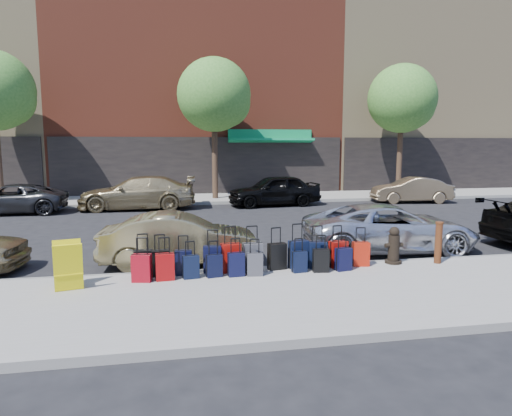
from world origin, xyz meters
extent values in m
plane|color=black|center=(0.00, 0.00, 0.00)|extent=(120.00, 120.00, 0.00)
cube|color=gray|center=(0.00, -6.50, 0.07)|extent=(60.00, 4.00, 0.15)
cube|color=gray|center=(0.00, 10.00, 0.07)|extent=(60.00, 4.00, 0.15)
cube|color=gray|center=(0.00, -4.48, 0.07)|extent=(60.00, 0.08, 0.15)
cube|color=gray|center=(0.00, 7.98, 0.07)|extent=(60.00, 0.08, 0.15)
cube|color=maroon|center=(0.00, 18.00, 10.00)|extent=(17.00, 12.00, 20.00)
cube|color=black|center=(0.00, 11.95, 1.70)|extent=(16.66, 0.15, 3.40)
cube|color=#0E814B|center=(4.00, 11.60, 3.20)|extent=(5.00, 0.91, 0.27)
cube|color=#0E814B|center=(4.00, 11.90, 3.55)|extent=(5.00, 0.10, 0.60)
cube|color=tan|center=(16.00, 18.00, 9.00)|extent=(15.00, 12.00, 18.00)
cube|color=black|center=(16.00, 11.95, 1.70)|extent=(14.70, 0.15, 3.40)
sphere|color=#366F25|center=(-9.40, 9.50, 5.14)|extent=(2.58, 2.58, 2.58)
cylinder|color=black|center=(0.50, 9.50, 2.55)|extent=(0.30, 0.30, 4.80)
sphere|color=#366F25|center=(0.50, 9.50, 5.52)|extent=(3.80, 3.80, 3.80)
sphere|color=#366F25|center=(1.10, 9.50, 5.14)|extent=(2.58, 2.58, 2.58)
cylinder|color=black|center=(11.00, 9.50, 2.55)|extent=(0.30, 0.30, 4.80)
sphere|color=#366F25|center=(11.00, 9.50, 5.52)|extent=(3.80, 3.80, 3.80)
sphere|color=#366F25|center=(11.60, 9.50, 5.14)|extent=(2.58, 2.58, 2.58)
cube|color=black|center=(-2.42, -4.77, 0.44)|extent=(0.40, 0.24, 0.57)
cylinder|color=black|center=(-2.42, -4.77, 1.06)|extent=(0.22, 0.05, 0.03)
cube|color=black|center=(-2.06, -4.81, 0.43)|extent=(0.40, 0.25, 0.56)
cylinder|color=black|center=(-2.06, -4.81, 1.04)|extent=(0.21, 0.06, 0.03)
cube|color=black|center=(-1.57, -4.82, 0.42)|extent=(0.37, 0.22, 0.54)
cylinder|color=black|center=(-1.57, -4.82, 1.00)|extent=(0.20, 0.04, 0.03)
cube|color=black|center=(-0.93, -4.75, 0.45)|extent=(0.43, 0.28, 0.60)
cylinder|color=black|center=(-0.93, -4.75, 1.09)|extent=(0.22, 0.07, 0.03)
cube|color=maroon|center=(-0.53, -4.78, 0.47)|extent=(0.44, 0.27, 0.64)
cylinder|color=black|center=(-0.53, -4.78, 1.16)|extent=(0.24, 0.05, 0.03)
cube|color=#3F4045|center=(-0.05, -4.84, 0.47)|extent=(0.44, 0.26, 0.64)
cylinder|color=black|center=(-0.05, -4.84, 1.16)|extent=(0.24, 0.05, 0.03)
cube|color=black|center=(0.53, -4.76, 0.45)|extent=(0.43, 0.29, 0.60)
cylinder|color=black|center=(0.53, -4.76, 1.10)|extent=(0.22, 0.08, 0.03)
cube|color=black|center=(1.03, -4.76, 0.47)|extent=(0.47, 0.31, 0.64)
cylinder|color=black|center=(1.03, -4.76, 1.17)|extent=(0.24, 0.08, 0.03)
cube|color=black|center=(1.46, -4.82, 0.46)|extent=(0.43, 0.26, 0.61)
cylinder|color=black|center=(1.46, -4.82, 1.12)|extent=(0.23, 0.05, 0.03)
cube|color=maroon|center=(1.96, -4.83, 0.45)|extent=(0.44, 0.30, 0.61)
cylinder|color=black|center=(1.96, -4.83, 1.11)|extent=(0.23, 0.08, 0.03)
cube|color=#AC1C0B|center=(2.52, -4.83, 0.43)|extent=(0.40, 0.25, 0.56)
cylinder|color=black|center=(2.52, -4.83, 1.04)|extent=(0.21, 0.06, 0.03)
cube|color=maroon|center=(-2.44, -5.16, 0.44)|extent=(0.42, 0.30, 0.57)
cylinder|color=black|center=(-2.44, -5.16, 1.06)|extent=(0.22, 0.07, 0.03)
cube|color=maroon|center=(-1.97, -5.15, 0.43)|extent=(0.40, 0.25, 0.56)
cylinder|color=black|center=(-1.97, -5.15, 1.04)|extent=(0.22, 0.05, 0.03)
cube|color=black|center=(-1.43, -5.12, 0.40)|extent=(0.36, 0.24, 0.49)
cylinder|color=black|center=(-1.43, -5.12, 0.93)|extent=(0.19, 0.06, 0.03)
cube|color=black|center=(-0.93, -5.10, 0.39)|extent=(0.36, 0.25, 0.48)
cylinder|color=black|center=(-0.93, -5.10, 0.92)|extent=(0.19, 0.07, 0.03)
cube|color=black|center=(-0.46, -5.13, 0.41)|extent=(0.36, 0.23, 0.51)
cylinder|color=black|center=(-0.46, -5.13, 0.96)|extent=(0.20, 0.05, 0.03)
cube|color=#3E3E43|center=(-0.06, -5.16, 0.40)|extent=(0.35, 0.22, 0.50)
cylinder|color=black|center=(-0.06, -5.16, 0.94)|extent=(0.19, 0.05, 0.03)
cube|color=black|center=(0.96, -5.08, 0.39)|extent=(0.34, 0.22, 0.47)
cylinder|color=black|center=(0.96, -5.08, 0.90)|extent=(0.18, 0.05, 0.03)
cube|color=black|center=(1.44, -5.15, 0.41)|extent=(0.37, 0.24, 0.51)
cylinder|color=black|center=(1.44, -5.15, 0.97)|extent=(0.20, 0.06, 0.03)
cube|color=black|center=(1.97, -5.13, 0.41)|extent=(0.38, 0.27, 0.51)
cylinder|color=black|center=(1.97, -5.13, 0.96)|extent=(0.20, 0.07, 0.03)
cylinder|color=black|center=(3.39, -4.74, 0.18)|extent=(0.40, 0.40, 0.07)
cylinder|color=black|center=(3.39, -4.74, 0.52)|extent=(0.26, 0.26, 0.62)
sphere|color=black|center=(3.39, -4.74, 0.91)|extent=(0.24, 0.24, 0.24)
cylinder|color=black|center=(3.39, -4.74, 0.59)|extent=(0.44, 0.12, 0.11)
cylinder|color=#38190C|center=(4.43, -4.94, 0.64)|extent=(0.16, 0.16, 0.98)
cylinder|color=#38190C|center=(4.43, -4.94, 1.13)|extent=(0.18, 0.18, 0.04)
cube|color=yellow|center=(-3.77, -5.60, 0.63)|extent=(0.57, 0.35, 0.94)
cube|color=yellow|center=(-3.85, -5.27, 0.63)|extent=(0.57, 0.35, 0.94)
cube|color=yellow|center=(-3.81, -5.44, 0.48)|extent=(0.59, 0.46, 0.02)
imported|color=#988A5D|center=(-1.61, -3.37, 0.64)|extent=(3.95, 1.57, 1.28)
imported|color=silver|center=(4.17, -2.97, 0.66)|extent=(4.94, 2.60, 1.32)
imported|color=#2E2E30|center=(-8.66, 6.54, 0.64)|extent=(4.63, 2.16, 1.28)
imported|color=tan|center=(-3.33, 6.90, 0.77)|extent=(5.37, 2.39, 1.53)
imported|color=black|center=(3.12, 6.98, 0.76)|extent=(4.64, 2.26, 1.52)
imported|color=#907958|center=(10.35, 6.88, 0.66)|extent=(4.13, 1.91, 1.31)
camera|label=1|loc=(-1.79, -14.58, 2.96)|focal=32.00mm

